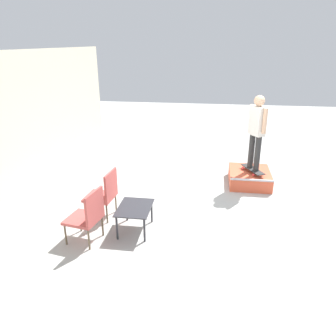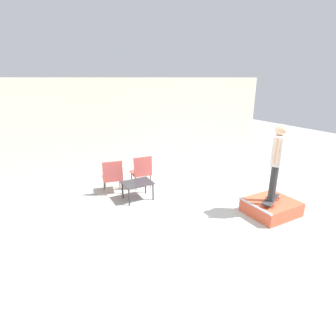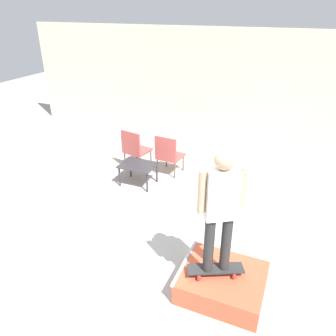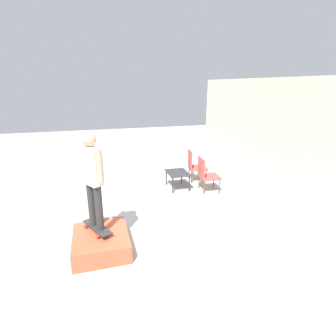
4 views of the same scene
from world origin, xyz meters
name	(u,v)px [view 1 (image 1 of 4)]	position (x,y,z in m)	size (l,w,h in m)	color
ground_plane	(217,208)	(0.00, 0.00, 0.00)	(24.00, 24.00, 0.00)	#A8A8A3
skate_ramp_box	(249,177)	(1.37, -0.74, 0.16)	(1.11, 0.94, 0.34)	#DB5638
skateboard_on_ramp	(253,169)	(1.27, -0.79, 0.40)	(0.75, 0.51, 0.07)	#2D2D2D
person_skater	(257,127)	(1.27, -0.79, 1.40)	(0.50, 0.37, 1.68)	#2D2D2D
coffee_table	(135,210)	(-1.04, 1.45, 0.40)	(0.75, 0.57, 0.46)	#2D2D33
patio_chair_left	(88,214)	(-1.48, 2.13, 0.51)	(0.61, 0.61, 0.94)	brown
patio_chair_right	(104,192)	(-0.63, 2.13, 0.51)	(0.57, 0.57, 0.94)	brown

